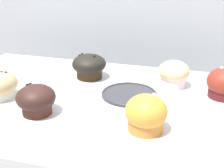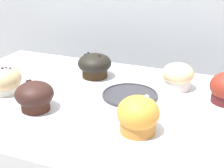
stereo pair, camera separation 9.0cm
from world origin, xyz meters
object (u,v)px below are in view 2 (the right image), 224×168
muffin_front_left (95,65)px  muffin_back_center (138,116)px  muffin_back_right (4,81)px  serving_plate (130,95)px  muffin_front_center (35,96)px  muffin_back_left (178,76)px

muffin_front_left → muffin_back_center: bearing=-49.5°
muffin_back_right → serving_plate: (0.36, 0.12, -0.03)m
muffin_front_center → muffin_back_center: size_ratio=1.03×
muffin_back_left → serving_plate: bearing=-136.9°
muffin_front_left → serving_plate: muffin_front_left is taller
muffin_back_right → serving_plate: 0.38m
muffin_front_center → muffin_front_left: bearing=80.3°
muffin_back_left → muffin_front_left: size_ratio=0.85×
muffin_front_left → muffin_back_center: muffin_back_center is taller
muffin_front_center → muffin_back_right: size_ratio=1.00×
muffin_back_right → muffin_front_left: (0.20, 0.22, 0.00)m
muffin_back_left → muffin_back_center: size_ratio=0.97×
muffin_back_right → muffin_front_left: size_ratio=0.91×
muffin_back_center → serving_plate: 0.20m
muffin_front_left → muffin_front_center: bearing=-99.7°
muffin_back_right → serving_plate: size_ratio=0.63×
muffin_back_center → serving_plate: muffin_back_center is taller
muffin_front_center → muffin_back_right: muffin_back_right is taller
muffin_front_center → muffin_front_left: muffin_front_left is taller
muffin_back_right → muffin_back_center: (0.44, -0.07, 0.00)m
muffin_back_left → muffin_back_right: size_ratio=0.94×
muffin_back_left → muffin_back_center: (-0.04, -0.29, 0.00)m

